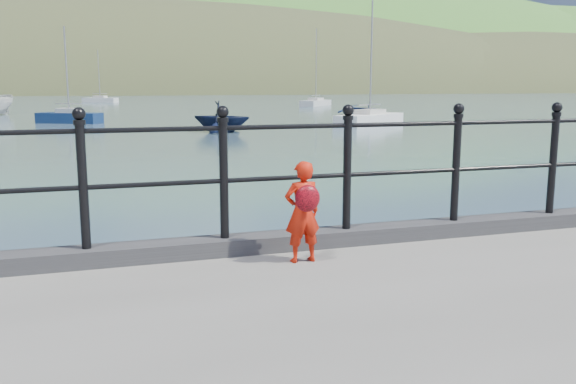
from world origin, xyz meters
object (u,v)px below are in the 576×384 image
object	(u,v)px
sailboat_near	(370,120)
sailboat_deep	(100,100)
railing	(287,162)
launch_blue	(362,110)
child	(303,211)
sailboat_port	(69,118)
launch_navy	(221,117)
sailboat_far	(316,103)

from	to	relation	value
sailboat_near	sailboat_deep	xyz separation A→B (m)	(-15.62, 59.16, 0.00)
railing	sailboat_deep	distance (m)	89.62
launch_blue	sailboat_deep	xyz separation A→B (m)	(-20.62, 47.14, -0.13)
child	sailboat_port	size ratio (longest dim) A/B	0.14
sailboat_deep	child	bearing A→B (deg)	-59.01
railing	sailboat_near	xyz separation A→B (m)	(15.32, 30.44, -1.48)
launch_blue	sailboat_port	distance (m)	23.78
launch_blue	sailboat_port	xyz separation A→B (m)	(-23.42, -4.17, -0.13)
sailboat_near	sailboat_deep	size ratio (longest dim) A/B	1.08
launch_blue	child	bearing A→B (deg)	-121.19
launch_navy	sailboat_deep	size ratio (longest dim) A/B	0.41
sailboat_port	sailboat_deep	bearing A→B (deg)	118.13
sailboat_near	sailboat_far	world-z (taller)	sailboat_far
railing	sailboat_port	world-z (taller)	sailboat_port
railing	sailboat_far	distance (m)	70.11
child	sailboat_port	world-z (taller)	sailboat_port
launch_navy	sailboat_deep	world-z (taller)	sailboat_deep
launch_blue	sailboat_far	size ratio (longest dim) A/B	0.48
child	launch_navy	world-z (taller)	child
launch_navy	railing	bearing A→B (deg)	-153.18
sailboat_deep	sailboat_far	bearing A→B (deg)	-13.03
railing	sailboat_port	distance (m)	38.45
sailboat_far	sailboat_port	distance (m)	38.96
launch_navy	sailboat_deep	xyz separation A→B (m)	(-5.29, 62.35, -0.51)
railing	sailboat_deep	xyz separation A→B (m)	(-0.30, 89.60, -1.48)
launch_blue	sailboat_deep	distance (m)	51.46
launch_navy	sailboat_near	bearing A→B (deg)	-35.67
child	launch_navy	distance (m)	28.17
railing	sailboat_far	size ratio (longest dim) A/B	1.91
railing	child	size ratio (longest dim) A/B	20.45
launch_navy	sailboat_far	xyz separation A→B (m)	(19.72, 38.34, -0.51)
sailboat_near	sailboat_port	distance (m)	20.02
sailboat_deep	sailboat_port	size ratio (longest dim) A/B	1.20
launch_blue	sailboat_deep	world-z (taller)	sailboat_deep
railing	launch_blue	size ratio (longest dim) A/B	4.01
child	launch_navy	size ratio (longest dim) A/B	0.28
sailboat_far	child	bearing A→B (deg)	-160.42
child	launch_blue	world-z (taller)	child
sailboat_near	launch_navy	bearing A→B (deg)	161.66
sailboat_near	sailboat_port	xyz separation A→B (m)	(-18.41, 7.85, 0.00)
launch_blue	sailboat_port	size ratio (longest dim) A/B	0.69
child	sailboat_far	size ratio (longest dim) A/B	0.09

